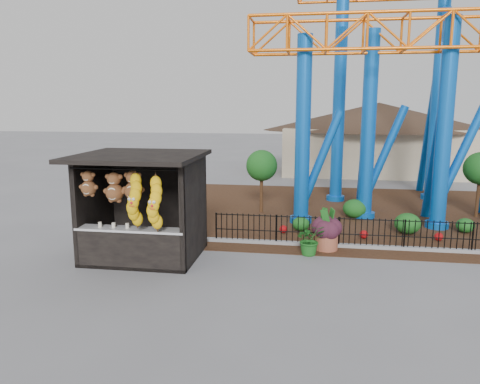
# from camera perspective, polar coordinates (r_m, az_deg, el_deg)

# --- Properties ---
(ground) EXTENTS (120.00, 120.00, 0.00)m
(ground) POSITION_cam_1_polar(r_m,az_deg,el_deg) (12.69, -0.34, -10.19)
(ground) COLOR slate
(ground) RESTS_ON ground
(mulch_bed) EXTENTS (18.00, 12.00, 0.02)m
(mulch_bed) POSITION_cam_1_polar(r_m,az_deg,el_deg) (20.32, 14.64, -2.49)
(mulch_bed) COLOR #331E11
(mulch_bed) RESTS_ON ground
(curb) EXTENTS (18.00, 0.18, 0.12)m
(curb) POSITION_cam_1_polar(r_m,az_deg,el_deg) (15.50, 16.39, -6.49)
(curb) COLOR gray
(curb) RESTS_ON ground
(prize_booth) EXTENTS (3.50, 3.40, 3.12)m
(prize_booth) POSITION_cam_1_polar(r_m,az_deg,el_deg) (13.84, -12.03, -2.01)
(prize_booth) COLOR black
(prize_booth) RESTS_ON ground
(picket_fence) EXTENTS (12.20, 0.06, 1.00)m
(picket_fence) POSITION_cam_1_polar(r_m,az_deg,el_deg) (15.53, 19.78, -4.97)
(picket_fence) COLOR black
(picket_fence) RESTS_ON ground
(roller_coaster) EXTENTS (11.00, 6.37, 10.82)m
(roller_coaster) POSITION_cam_1_polar(r_m,az_deg,el_deg) (20.27, 18.73, 15.59)
(roller_coaster) COLOR blue
(roller_coaster) RESTS_ON ground
(terracotta_planter) EXTENTS (0.94, 0.94, 0.60)m
(terracotta_planter) POSITION_cam_1_polar(r_m,az_deg,el_deg) (15.01, 10.48, -5.82)
(terracotta_planter) COLOR #9C5139
(terracotta_planter) RESTS_ON ground
(planter_foliage) EXTENTS (0.70, 0.70, 0.64)m
(planter_foliage) POSITION_cam_1_polar(r_m,az_deg,el_deg) (14.85, 10.56, -3.52)
(planter_foliage) COLOR #351522
(planter_foliage) RESTS_ON terracotta_planter
(potted_plant) EXTENTS (1.07, 1.00, 0.96)m
(potted_plant) POSITION_cam_1_polar(r_m,az_deg,el_deg) (14.39, 8.54, -5.75)
(potted_plant) COLOR #215418
(potted_plant) RESTS_ON ground
(landscaping) EXTENTS (8.20, 3.74, 0.75)m
(landscaping) POSITION_cam_1_polar(r_m,az_deg,el_deg) (18.13, 17.45, -3.15)
(landscaping) COLOR #174F18
(landscaping) RESTS_ON mulch_bed
(pavilion) EXTENTS (15.00, 15.00, 4.80)m
(pavilion) POSITION_cam_1_polar(r_m,az_deg,el_deg) (31.99, 16.46, 7.66)
(pavilion) COLOR #BFAD8C
(pavilion) RESTS_ON ground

